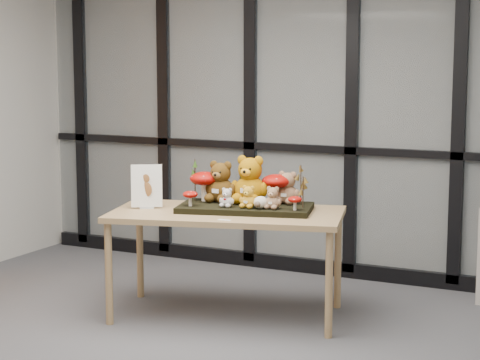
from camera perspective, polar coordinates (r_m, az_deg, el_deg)
The scene contains 22 objects.
room_shell at distance 4.96m, azimuth -6.87°, elevation 6.64°, with size 5.00×5.00×5.00m.
glass_partition at distance 7.17m, azimuth 3.95°, elevation 5.03°, with size 4.90×0.06×2.78m.
display_table at distance 6.00m, azimuth -0.86°, elevation -2.70°, with size 1.73×1.17×0.74m.
diorama_tray at distance 6.02m, azimuth 0.36°, elevation -1.84°, with size 0.91×0.46×0.04m, color black.
bear_pooh_yellow at distance 6.06m, azimuth 0.68°, elevation 0.19°, with size 0.28×0.25×0.37m, color #AE7007, non-canonical shape.
bear_brown_medium at distance 6.13m, azimuth -1.27°, elevation 0.04°, with size 0.24×0.22×0.32m, color #4F330E, non-canonical shape.
bear_tan_back at distance 6.06m, azimuth 3.14°, elevation -0.38°, with size 0.19×0.17×0.25m, color #926749, non-canonical shape.
bear_small_yellow at distance 5.89m, azimuth 0.56°, elevation -1.03°, with size 0.13×0.12×0.17m, color gold, non-canonical shape.
bear_white_bow at distance 5.93m, azimuth -0.86°, elevation -1.09°, with size 0.11×0.10×0.15m, color silver, non-canonical shape.
bear_beige_small at distance 5.86m, azimuth 2.17°, elevation -1.09°, with size 0.13×0.12×0.17m, color #9D7453, non-canonical shape.
plush_cream_hedgehog at distance 5.86m, azimuth 1.36°, elevation -1.44°, with size 0.07×0.07×0.09m, color white, non-canonical shape.
mushroom_back_left at distance 6.17m, azimuth -2.34°, elevation -0.32°, with size 0.21×0.21×0.23m, color #980A04, non-canonical shape.
mushroom_back_right at distance 6.06m, azimuth 2.41°, elevation -0.49°, with size 0.20×0.20×0.23m, color #980A04, non-canonical shape.
mushroom_front_left at distance 5.97m, azimuth -3.29°, elevation -1.17°, with size 0.10×0.10×0.12m, color #980A04, non-canonical shape.
mushroom_front_right at distance 5.81m, azimuth 3.62°, elevation -1.48°, with size 0.09×0.09×0.10m, color #980A04, non-canonical shape.
sprig_green_far_left at distance 6.19m, azimuth -2.97°, elevation 0.01°, with size 0.05×0.05×0.30m, color #15380C, non-canonical shape.
sprig_green_mid_left at distance 6.21m, azimuth -1.76°, elevation -0.13°, with size 0.05×0.05×0.26m, color #15380C, non-canonical shape.
sprig_dry_far_right at distance 6.03m, azimuth 4.01°, elevation -0.31°, with size 0.05×0.05×0.28m, color brown, non-canonical shape.
sprig_dry_mid_right at distance 5.92m, azimuth 4.16°, elevation -0.79°, with size 0.05×0.05×0.21m, color brown, non-canonical shape.
sprig_green_centre at distance 6.18m, azimuth 0.01°, elevation -0.41°, with size 0.05×0.05×0.21m, color #15380C, non-canonical shape.
sign_holder at distance 6.12m, azimuth -6.15°, elevation -0.52°, with size 0.21×0.15×0.31m.
label_card at distance 5.67m, azimuth -1.04°, elevation -2.64°, with size 0.09×0.03×0.00m, color white.
Camera 1 is at (2.69, -4.17, 1.81)m, focal length 65.00 mm.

